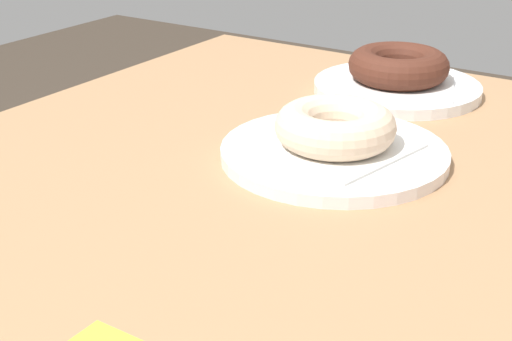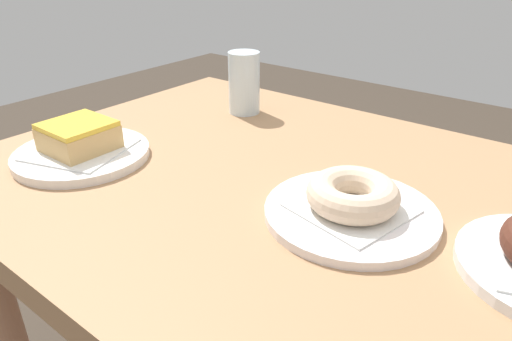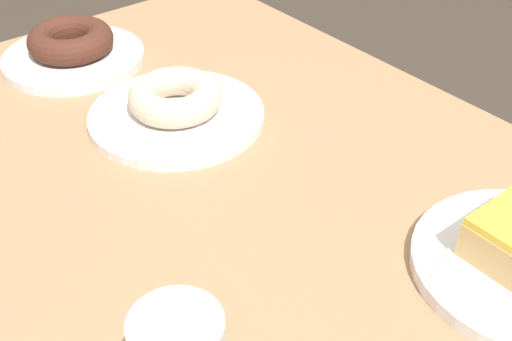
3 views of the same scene
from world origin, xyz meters
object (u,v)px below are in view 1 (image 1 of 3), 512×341
at_px(plate_chocolate_ring, 400,88).
at_px(donut_sugar_ring, 335,126).
at_px(plate_sugar_ring, 334,153).
at_px(donut_chocolate_ring, 401,66).

bearing_deg(plate_chocolate_ring, donut_sugar_ring, 6.81).
bearing_deg(donut_sugar_ring, plate_chocolate_ring, -173.19).
distance_m(plate_sugar_ring, donut_chocolate_ring, 0.24).
bearing_deg(donut_sugar_ring, donut_chocolate_ring, -173.19).
distance_m(plate_chocolate_ring, donut_chocolate_ring, 0.03).
xyz_separation_m(plate_sugar_ring, donut_sugar_ring, (0.00, 0.00, 0.03)).
height_order(donut_sugar_ring, plate_chocolate_ring, donut_sugar_ring).
distance_m(plate_sugar_ring, donut_sugar_ring, 0.03).
bearing_deg(donut_sugar_ring, plate_sugar_ring, 0.00).
bearing_deg(plate_sugar_ring, donut_sugar_ring, 0.00).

